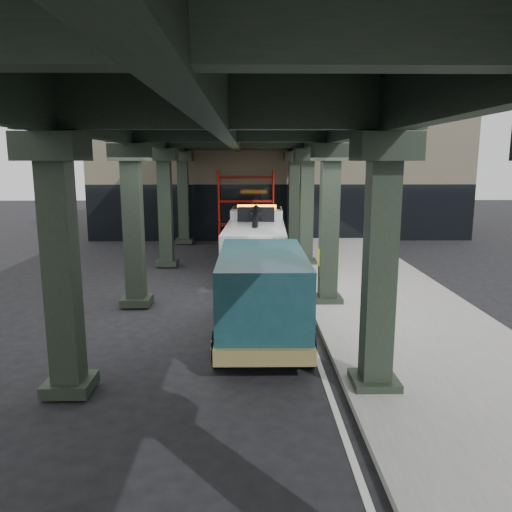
{
  "coord_description": "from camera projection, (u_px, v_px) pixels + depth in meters",
  "views": [
    {
      "loc": [
        0.11,
        -13.2,
        4.5
      ],
      "look_at": [
        0.34,
        1.45,
        1.7
      ],
      "focal_mm": 35.0,
      "sensor_mm": 36.0,
      "label": 1
    }
  ],
  "objects": [
    {
      "name": "viaduct",
      "position": [
        231.0,
        128.0,
        14.74
      ],
      "size": [
        7.4,
        32.0,
        6.4
      ],
      "color": "black",
      "rests_on": "ground"
    },
    {
      "name": "lane_stripe",
      "position": [
        299.0,
        305.0,
        15.79
      ],
      "size": [
        0.12,
        38.0,
        0.01
      ],
      "primitive_type": "cube",
      "color": "silver",
      "rests_on": "ground"
    },
    {
      "name": "tow_truck",
      "position": [
        256.0,
        238.0,
        20.93
      ],
      "size": [
        2.71,
        8.28,
        2.68
      ],
      "rotation": [
        0.0,
        0.0,
        -0.04
      ],
      "color": "black",
      "rests_on": "ground"
    },
    {
      "name": "sidewalk",
      "position": [
        386.0,
        303.0,
        15.82
      ],
      "size": [
        5.0,
        40.0,
        0.15
      ],
      "primitive_type": "cube",
      "color": "gray",
      "rests_on": "ground"
    },
    {
      "name": "ground",
      "position": [
        244.0,
        326.0,
        13.8
      ],
      "size": [
        90.0,
        90.0,
        0.0
      ],
      "primitive_type": "plane",
      "color": "black",
      "rests_on": "ground"
    },
    {
      "name": "scaffolding",
      "position": [
        246.0,
        204.0,
        27.79
      ],
      "size": [
        3.08,
        0.88,
        4.0
      ],
      "color": "red",
      "rests_on": "ground"
    },
    {
      "name": "towed_van",
      "position": [
        262.0,
        292.0,
        12.63
      ],
      "size": [
        2.32,
        5.69,
        2.3
      ],
      "rotation": [
        0.0,
        0.0,
        -0.01
      ],
      "color": "#11363D",
      "rests_on": "ground"
    },
    {
      "name": "building",
      "position": [
        277.0,
        169.0,
        32.73
      ],
      "size": [
        22.0,
        10.0,
        8.0
      ],
      "primitive_type": "cube",
      "color": "#C6B793",
      "rests_on": "ground"
    }
  ]
}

